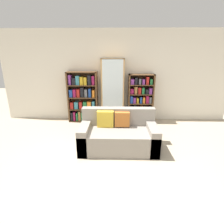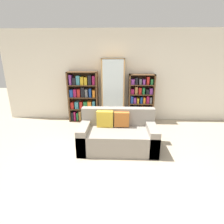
# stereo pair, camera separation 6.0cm
# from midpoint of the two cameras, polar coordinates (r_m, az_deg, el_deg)

# --- Properties ---
(ground_plane) EXTENTS (16.00, 16.00, 0.00)m
(ground_plane) POSITION_cam_midpoint_polar(r_m,az_deg,el_deg) (3.40, 0.19, -17.11)
(ground_plane) COLOR tan
(wall_back) EXTENTS (6.89, 0.06, 2.70)m
(wall_back) POSITION_cam_midpoint_polar(r_m,az_deg,el_deg) (5.40, 0.81, 11.48)
(wall_back) COLOR silver
(wall_back) RESTS_ON ground
(couch) EXTENTS (1.64, 0.86, 0.84)m
(couch) POSITION_cam_midpoint_polar(r_m,az_deg,el_deg) (3.85, 1.56, -7.51)
(couch) COLOR gray
(couch) RESTS_ON ground
(bookshelf_left) EXTENTS (0.89, 0.32, 1.51)m
(bookshelf_left) POSITION_cam_midpoint_polar(r_m,az_deg,el_deg) (5.41, -9.80, 4.53)
(bookshelf_left) COLOR brown
(bookshelf_left) RESTS_ON ground
(display_cabinet) EXTENTS (0.67, 0.36, 1.89)m
(display_cabinet) POSITION_cam_midpoint_polar(r_m,az_deg,el_deg) (5.25, -0.09, 6.73)
(display_cabinet) COLOR tan
(display_cabinet) RESTS_ON ground
(bookshelf_right) EXTENTS (0.75, 0.32, 1.45)m
(bookshelf_right) POSITION_cam_midpoint_polar(r_m,az_deg,el_deg) (5.36, 8.94, 4.20)
(bookshelf_right) COLOR brown
(bookshelf_right) RESTS_ON ground
(wine_bottle) EXTENTS (0.09, 0.09, 0.34)m
(wine_bottle) POSITION_cam_midpoint_polar(r_m,az_deg,el_deg) (4.68, 6.48, -5.02)
(wine_bottle) COLOR #192333
(wine_bottle) RESTS_ON ground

